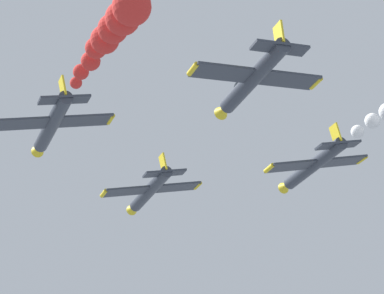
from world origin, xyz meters
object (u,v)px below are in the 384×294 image
object	(u,v)px
airplane_left_outer	(252,78)
airplane_right_inner	(313,165)
airplane_left_inner	(52,124)
airplane_lead	(150,190)

from	to	relation	value
airplane_left_outer	airplane_right_inner	bearing A→B (deg)	46.46
airplane_left_inner	airplane_right_inner	world-z (taller)	airplane_left_inner
airplane_left_inner	airplane_right_inner	xyz separation A→B (m)	(22.01, -1.52, -0.61)
airplane_lead	airplane_left_inner	distance (m)	14.95
airplane_right_inner	airplane_left_outer	world-z (taller)	airplane_right_inner
airplane_lead	airplane_right_inner	xyz separation A→B (m)	(10.73, -11.34, -0.41)
airplane_lead	airplane_left_outer	distance (m)	22.97
airplane_lead	airplane_right_inner	bearing A→B (deg)	-46.57
airplane_left_inner	airplane_left_outer	size ratio (longest dim) A/B	1.00
airplane_left_inner	airplane_left_outer	world-z (taller)	airplane_left_inner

